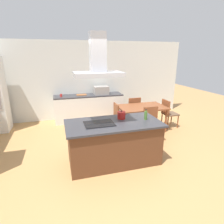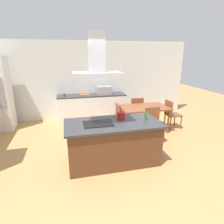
{
  "view_description": "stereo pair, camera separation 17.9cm",
  "coord_description": "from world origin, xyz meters",
  "px_view_note": "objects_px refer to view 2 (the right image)",
  "views": [
    {
      "loc": [
        -1.05,
        -3.49,
        2.24
      ],
      "look_at": [
        0.08,
        0.4,
        1.0
      ],
      "focal_mm": 30.18,
      "sensor_mm": 36.0,
      "label": 1
    },
    {
      "loc": [
        -0.88,
        -3.54,
        2.24
      ],
      "look_at": [
        0.08,
        0.4,
        1.0
      ],
      "focal_mm": 30.18,
      "sensor_mm": 36.0,
      "label": 2
    }
  ],
  "objects_px": {
    "chair_at_right_end": "(171,112)",
    "olive_oil_bottle": "(146,116)",
    "cooktop": "(98,123)",
    "chair_facing_back_wall": "(136,109)",
    "coffee_mug_red": "(64,95)",
    "dining_table": "(144,110)",
    "chair_at_left_end": "(114,117)",
    "range_hood": "(97,62)",
    "chair_facing_island": "(154,122)",
    "cutting_board": "(85,94)",
    "countertop_microwave": "(104,90)",
    "tea_kettle": "(121,115)"
  },
  "relations": [
    {
      "from": "tea_kettle",
      "to": "olive_oil_bottle",
      "type": "relative_size",
      "value": 1.0
    },
    {
      "from": "cooktop",
      "to": "olive_oil_bottle",
      "type": "distance_m",
      "value": 1.02
    },
    {
      "from": "coffee_mug_red",
      "to": "chair_facing_back_wall",
      "type": "xyz_separation_m",
      "value": [
        2.29,
        -0.7,
        -0.44
      ]
    },
    {
      "from": "dining_table",
      "to": "range_hood",
      "type": "xyz_separation_m",
      "value": [
        -1.64,
        -1.47,
        1.43
      ]
    },
    {
      "from": "chair_at_right_end",
      "to": "dining_table",
      "type": "bearing_deg",
      "value": 180.0
    },
    {
      "from": "countertop_microwave",
      "to": "cooktop",
      "type": "bearing_deg",
      "value": -103.86
    },
    {
      "from": "range_hood",
      "to": "dining_table",
      "type": "bearing_deg",
      "value": 42.01
    },
    {
      "from": "cooktop",
      "to": "olive_oil_bottle",
      "type": "height_order",
      "value": "olive_oil_bottle"
    },
    {
      "from": "countertop_microwave",
      "to": "coffee_mug_red",
      "type": "xyz_separation_m",
      "value": [
        -1.37,
        -0.04,
        -0.09
      ]
    },
    {
      "from": "cutting_board",
      "to": "chair_at_right_end",
      "type": "relative_size",
      "value": 0.38
    },
    {
      "from": "coffee_mug_red",
      "to": "chair_at_left_end",
      "type": "distance_m",
      "value": 1.99
    },
    {
      "from": "cooktop",
      "to": "coffee_mug_red",
      "type": "height_order",
      "value": "coffee_mug_red"
    },
    {
      "from": "chair_facing_back_wall",
      "to": "chair_at_left_end",
      "type": "distance_m",
      "value": 1.13
    },
    {
      "from": "dining_table",
      "to": "range_hood",
      "type": "height_order",
      "value": "range_hood"
    },
    {
      "from": "coffee_mug_red",
      "to": "chair_facing_island",
      "type": "xyz_separation_m",
      "value": [
        2.29,
        -2.03,
        -0.44
      ]
    },
    {
      "from": "olive_oil_bottle",
      "to": "range_hood",
      "type": "height_order",
      "value": "range_hood"
    },
    {
      "from": "chair_facing_back_wall",
      "to": "cooktop",
      "type": "bearing_deg",
      "value": -127.41
    },
    {
      "from": "tea_kettle",
      "to": "chair_facing_back_wall",
      "type": "relative_size",
      "value": 0.25
    },
    {
      "from": "coffee_mug_red",
      "to": "chair_facing_island",
      "type": "height_order",
      "value": "coffee_mug_red"
    },
    {
      "from": "chair_at_left_end",
      "to": "chair_facing_island",
      "type": "bearing_deg",
      "value": -36.01
    },
    {
      "from": "chair_facing_back_wall",
      "to": "chair_at_right_end",
      "type": "bearing_deg",
      "value": -36.01
    },
    {
      "from": "chair_at_left_end",
      "to": "chair_facing_island",
      "type": "xyz_separation_m",
      "value": [
        0.92,
        -0.67,
        0.0
      ]
    },
    {
      "from": "cooktop",
      "to": "chair_facing_back_wall",
      "type": "height_order",
      "value": "cooktop"
    },
    {
      "from": "chair_at_right_end",
      "to": "chair_at_left_end",
      "type": "xyz_separation_m",
      "value": [
        -1.83,
        0.0,
        0.0
      ]
    },
    {
      "from": "tea_kettle",
      "to": "dining_table",
      "type": "bearing_deg",
      "value": 49.58
    },
    {
      "from": "cutting_board",
      "to": "olive_oil_bottle",
      "type": "bearing_deg",
      "value": -71.42
    },
    {
      "from": "tea_kettle",
      "to": "dining_table",
      "type": "relative_size",
      "value": 0.16
    },
    {
      "from": "coffee_mug_red",
      "to": "chair_facing_island",
      "type": "relative_size",
      "value": 0.1
    },
    {
      "from": "olive_oil_bottle",
      "to": "chair_facing_island",
      "type": "bearing_deg",
      "value": 53.15
    },
    {
      "from": "tea_kettle",
      "to": "dining_table",
      "type": "xyz_separation_m",
      "value": [
        1.1,
        1.29,
        -0.31
      ]
    },
    {
      "from": "countertop_microwave",
      "to": "dining_table",
      "type": "distance_m",
      "value": 1.72
    },
    {
      "from": "chair_facing_back_wall",
      "to": "chair_at_left_end",
      "type": "xyz_separation_m",
      "value": [
        -0.92,
        -0.67,
        0.0
      ]
    },
    {
      "from": "coffee_mug_red",
      "to": "dining_table",
      "type": "xyz_separation_m",
      "value": [
        2.29,
        -1.37,
        -0.28
      ]
    },
    {
      "from": "cooktop",
      "to": "olive_oil_bottle",
      "type": "bearing_deg",
      "value": -0.93
    },
    {
      "from": "countertop_microwave",
      "to": "dining_table",
      "type": "xyz_separation_m",
      "value": [
        0.93,
        -1.41,
        -0.37
      ]
    },
    {
      "from": "coffee_mug_red",
      "to": "chair_facing_back_wall",
      "type": "bearing_deg",
      "value": -17.04
    },
    {
      "from": "cutting_board",
      "to": "coffee_mug_red",
      "type": "bearing_deg",
      "value": -172.67
    },
    {
      "from": "olive_oil_bottle",
      "to": "cooktop",
      "type": "bearing_deg",
      "value": 179.07
    },
    {
      "from": "dining_table",
      "to": "tea_kettle",
      "type": "bearing_deg",
      "value": -130.42
    },
    {
      "from": "cooktop",
      "to": "chair_facing_back_wall",
      "type": "bearing_deg",
      "value": 52.59
    },
    {
      "from": "tea_kettle",
      "to": "olive_oil_bottle",
      "type": "xyz_separation_m",
      "value": [
        0.48,
        -0.2,
        0.02
      ]
    },
    {
      "from": "olive_oil_bottle",
      "to": "countertop_microwave",
      "type": "relative_size",
      "value": 0.45
    },
    {
      "from": "dining_table",
      "to": "chair_at_right_end",
      "type": "bearing_deg",
      "value": 0.0
    },
    {
      "from": "olive_oil_bottle",
      "to": "range_hood",
      "type": "distance_m",
      "value": 1.5
    },
    {
      "from": "chair_at_left_end",
      "to": "chair_at_right_end",
      "type": "bearing_deg",
      "value": 0.0
    },
    {
      "from": "olive_oil_bottle",
      "to": "dining_table",
      "type": "relative_size",
      "value": 0.16
    },
    {
      "from": "tea_kettle",
      "to": "coffee_mug_red",
      "type": "xyz_separation_m",
      "value": [
        -1.19,
        2.66,
        -0.04
      ]
    },
    {
      "from": "dining_table",
      "to": "coffee_mug_red",
      "type": "bearing_deg",
      "value": 149.18
    },
    {
      "from": "chair_facing_island",
      "to": "chair_at_left_end",
      "type": "bearing_deg",
      "value": 143.99
    },
    {
      "from": "chair_at_right_end",
      "to": "olive_oil_bottle",
      "type": "bearing_deg",
      "value": -135.82
    }
  ]
}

